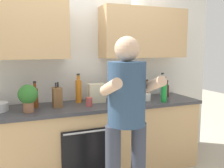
% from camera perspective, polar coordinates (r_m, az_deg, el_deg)
% --- Properties ---
extents(back_wall_unit, '(4.00, 0.38, 2.50)m').
position_cam_1_polar(back_wall_unit, '(3.17, -6.77, 6.88)').
color(back_wall_unit, silver).
rests_on(back_wall_unit, ground).
extents(counter, '(2.84, 0.67, 0.90)m').
position_cam_1_polar(counter, '(3.11, -5.02, -12.83)').
color(counter, tan).
rests_on(counter, ground).
extents(person_standing, '(0.49, 0.45, 1.67)m').
position_cam_1_polar(person_standing, '(2.23, 3.41, -6.73)').
color(person_standing, '#383D4C').
rests_on(person_standing, ground).
extents(bottle_water, '(0.07, 0.07, 0.33)m').
position_cam_1_polar(bottle_water, '(3.61, 11.57, -0.27)').
color(bottle_water, silver).
rests_on(bottle_water, counter).
extents(bottle_soda, '(0.07, 0.07, 0.32)m').
position_cam_1_polar(bottle_soda, '(3.17, 11.98, -1.73)').
color(bottle_soda, '#198C33').
rests_on(bottle_soda, counter).
extents(bottle_soy, '(0.08, 0.08, 0.33)m').
position_cam_1_polar(bottle_soy, '(2.88, 0.52, -2.22)').
color(bottle_soy, black).
rests_on(bottle_soy, counter).
extents(bottle_syrup, '(0.05, 0.05, 0.26)m').
position_cam_1_polar(bottle_syrup, '(3.31, 8.05, -1.64)').
color(bottle_syrup, '#8C4C14').
rests_on(bottle_syrup, counter).
extents(bottle_wine, '(0.07, 0.07, 0.23)m').
position_cam_1_polar(bottle_wine, '(3.54, 12.52, -1.33)').
color(bottle_wine, '#471419').
rests_on(bottle_wine, counter).
extents(bottle_vinegar, '(0.07, 0.07, 0.30)m').
position_cam_1_polar(bottle_vinegar, '(2.93, -17.37, -2.91)').
color(bottle_vinegar, brown).
rests_on(bottle_vinegar, counter).
extents(bottle_hotsauce, '(0.06, 0.06, 0.29)m').
position_cam_1_polar(bottle_hotsauce, '(3.32, 2.09, -1.17)').
color(bottle_hotsauce, red).
rests_on(bottle_hotsauce, counter).
extents(bottle_juice, '(0.07, 0.07, 0.36)m').
position_cam_1_polar(bottle_juice, '(3.08, -7.77, -1.51)').
color(bottle_juice, orange).
rests_on(bottle_juice, counter).
extents(cup_ceramic, '(0.08, 0.08, 0.10)m').
position_cam_1_polar(cup_ceramic, '(2.89, -5.31, -4.13)').
color(cup_ceramic, '#BF4C47').
rests_on(cup_ceramic, counter).
extents(cup_coffee, '(0.09, 0.09, 0.09)m').
position_cam_1_polar(cup_coffee, '(3.20, 8.18, -3.06)').
color(cup_coffee, white).
rests_on(cup_coffee, counter).
extents(cup_stoneware, '(0.08, 0.08, 0.11)m').
position_cam_1_polar(cup_stoneware, '(3.19, 1.07, -2.93)').
color(cup_stoneware, slate).
rests_on(cup_stoneware, counter).
extents(knife_block, '(0.10, 0.14, 0.28)m').
position_cam_1_polar(knife_block, '(2.90, -12.58, -2.99)').
color(knife_block, brown).
rests_on(knife_block, counter).
extents(potted_herb, '(0.21, 0.21, 0.29)m').
position_cam_1_polar(potted_herb, '(2.73, -18.90, -2.64)').
color(potted_herb, '#9E6647').
rests_on(potted_herb, counter).
extents(grocery_bag_produce, '(0.20, 0.22, 0.22)m').
position_cam_1_polar(grocery_bag_produce, '(3.08, 4.60, -2.27)').
color(grocery_bag_produce, silver).
rests_on(grocery_bag_produce, counter).
extents(grocery_bag_rice, '(0.22, 0.16, 0.23)m').
position_cam_1_polar(grocery_bag_rice, '(3.09, -3.56, -2.09)').
color(grocery_bag_rice, beige).
rests_on(grocery_bag_rice, counter).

